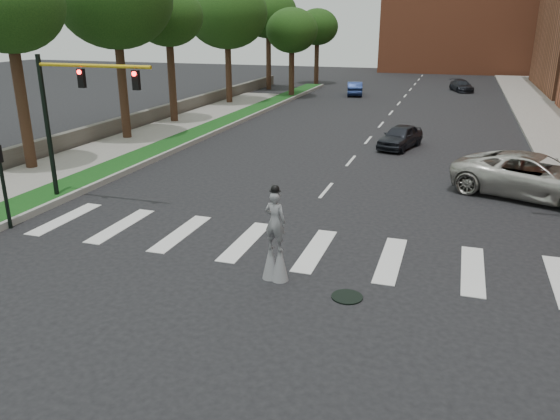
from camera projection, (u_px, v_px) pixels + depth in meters
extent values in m
plane|color=black|center=(270.00, 257.00, 18.22)|extent=(160.00, 160.00, 0.00)
cube|color=#113E14|center=(210.00, 128.00, 39.52)|extent=(2.00, 60.00, 0.25)
cube|color=gray|center=(223.00, 129.00, 39.20)|extent=(0.20, 60.00, 0.28)
cube|color=gray|center=(89.00, 156.00, 31.42)|extent=(4.00, 60.00, 0.18)
cube|color=#524D46|center=(157.00, 114.00, 42.78)|extent=(0.50, 56.00, 1.10)
cylinder|color=black|center=(347.00, 297.00, 15.54)|extent=(0.90, 0.90, 0.04)
cube|color=#B45A38|center=(472.00, 11.00, 83.63)|extent=(26.00, 14.00, 18.00)
cylinder|color=black|center=(48.00, 130.00, 23.12)|extent=(0.20, 0.20, 6.20)
cylinder|color=gold|center=(93.00, 66.00, 21.48)|extent=(5.20, 0.14, 0.14)
cube|color=black|center=(82.00, 78.00, 21.81)|extent=(0.28, 0.18, 0.75)
cylinder|color=#FF0C0C|center=(79.00, 72.00, 21.64)|extent=(0.18, 0.06, 0.18)
cube|color=black|center=(136.00, 80.00, 21.08)|extent=(0.28, 0.18, 0.75)
cylinder|color=#FF0C0C|center=(134.00, 74.00, 20.91)|extent=(0.18, 0.06, 0.18)
cylinder|color=black|center=(4.00, 190.00, 20.29)|extent=(0.14, 0.14, 3.00)
cylinder|color=#331F14|center=(280.00, 266.00, 16.45)|extent=(0.07, 0.07, 0.96)
cylinder|color=#331F14|center=(271.00, 263.00, 16.59)|extent=(0.07, 0.07, 0.96)
cone|color=slate|center=(280.00, 262.00, 16.41)|extent=(0.52, 0.52, 1.20)
cone|color=slate|center=(271.00, 260.00, 16.56)|extent=(0.52, 0.52, 1.20)
imported|color=slate|center=(275.00, 221.00, 16.06)|extent=(0.74, 0.56, 1.85)
sphere|color=black|center=(275.00, 189.00, 15.74)|extent=(0.26, 0.26, 0.26)
cylinder|color=black|center=(275.00, 191.00, 15.76)|extent=(0.34, 0.34, 0.02)
cube|color=yellow|center=(277.00, 203.00, 16.01)|extent=(0.22, 0.05, 0.10)
imported|color=#B6B4AC|center=(535.00, 177.00, 24.09)|extent=(7.64, 5.41, 1.93)
imported|color=black|center=(400.00, 137.00, 33.67)|extent=(2.78, 4.52, 1.44)
imported|color=#15234C|center=(355.00, 88.00, 57.97)|extent=(2.37, 4.58, 1.44)
imported|color=black|center=(462.00, 86.00, 61.14)|extent=(3.04, 4.67, 1.26)
cylinder|color=#331F14|center=(22.00, 105.00, 27.78)|extent=(0.56, 0.56, 6.88)
ellipsoid|color=black|center=(7.00, 4.00, 26.21)|extent=(5.42, 5.42, 4.61)
cylinder|color=#331F14|center=(123.00, 86.00, 35.16)|extent=(0.56, 0.56, 7.00)
cylinder|color=#331F14|center=(172.00, 80.00, 41.21)|extent=(0.56, 0.56, 6.56)
ellipsoid|color=black|center=(168.00, 16.00, 39.72)|extent=(5.15, 5.15, 4.38)
cylinder|color=#331F14|center=(229.00, 70.00, 51.08)|extent=(0.56, 0.56, 6.30)
ellipsoid|color=black|center=(227.00, 13.00, 49.45)|extent=(7.43, 7.43, 6.32)
cylinder|color=#331F14|center=(269.00, 59.00, 62.29)|extent=(0.56, 0.56, 6.75)
ellipsoid|color=black|center=(268.00, 13.00, 60.66)|extent=(6.40, 6.40, 5.44)
cylinder|color=#331F14|center=(292.00, 71.00, 55.85)|extent=(0.56, 0.56, 5.32)
ellipsoid|color=black|center=(292.00, 30.00, 54.56)|extent=(5.19, 5.19, 4.41)
cylinder|color=#331F14|center=(317.00, 61.00, 67.96)|extent=(0.56, 0.56, 5.56)
ellipsoid|color=black|center=(317.00, 27.00, 66.64)|extent=(5.11, 5.11, 4.34)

